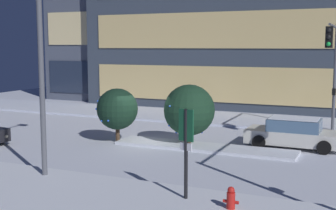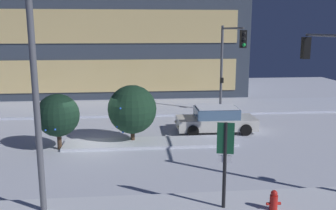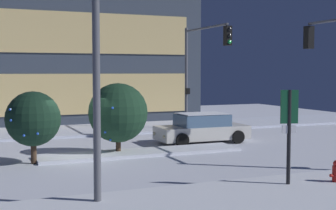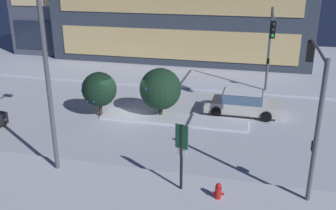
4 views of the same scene
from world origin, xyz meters
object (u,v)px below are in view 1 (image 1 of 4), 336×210
(fire_hydrant, at_px, (231,200))
(car_far, at_px, (294,133))
(parking_info_sign, at_px, (186,143))
(decorated_tree_left_of_median, at_px, (117,109))
(street_lamp_arched, at_px, (53,37))
(traffic_light_corner_far_right, at_px, (333,59))
(decorated_tree_median, at_px, (189,110))

(fire_hydrant, bearing_deg, car_far, 88.10)
(parking_info_sign, relative_size, decorated_tree_left_of_median, 1.07)
(car_far, relative_size, street_lamp_arched, 0.57)
(parking_info_sign, bearing_deg, traffic_light_corner_far_right, 0.06)
(decorated_tree_median, height_order, decorated_tree_left_of_median, decorated_tree_median)
(fire_hydrant, bearing_deg, decorated_tree_left_of_median, 137.70)
(street_lamp_arched, height_order, parking_info_sign, street_lamp_arched)
(car_far, relative_size, decorated_tree_median, 1.53)
(car_far, xyz_separation_m, decorated_tree_left_of_median, (-8.59, -2.48, 1.04))
(traffic_light_corner_far_right, height_order, decorated_tree_median, traffic_light_corner_far_right)
(fire_hydrant, xyz_separation_m, decorated_tree_left_of_median, (-8.25, 7.51, 1.36))
(car_far, relative_size, fire_hydrant, 5.74)
(decorated_tree_median, bearing_deg, decorated_tree_left_of_median, -167.72)
(traffic_light_corner_far_right, relative_size, decorated_tree_median, 2.00)
(traffic_light_corner_far_right, distance_m, decorated_tree_left_of_median, 11.68)
(traffic_light_corner_far_right, distance_m, street_lamp_arched, 14.77)
(street_lamp_arched, xyz_separation_m, decorated_tree_left_of_median, (-0.72, 6.01, -3.57))
(car_far, bearing_deg, traffic_light_corner_far_right, -115.60)
(car_far, height_order, fire_hydrant, car_far)
(traffic_light_corner_far_right, xyz_separation_m, street_lamp_arched, (-9.31, -11.42, 1.02))
(car_far, relative_size, traffic_light_corner_far_right, 0.76)
(street_lamp_arched, height_order, decorated_tree_left_of_median, street_lamp_arched)
(street_lamp_arched, distance_m, fire_hydrant, 9.13)
(parking_info_sign, xyz_separation_m, decorated_tree_median, (-2.99, 7.98, -0.14))
(fire_hydrant, height_order, parking_info_sign, parking_info_sign)
(traffic_light_corner_far_right, relative_size, parking_info_sign, 2.04)
(street_lamp_arched, distance_m, parking_info_sign, 6.94)
(fire_hydrant, xyz_separation_m, parking_info_sign, (-1.59, 0.33, 1.55))
(street_lamp_arched, height_order, fire_hydrant, street_lamp_arched)
(traffic_light_corner_far_right, bearing_deg, fire_hydrant, -7.82)
(street_lamp_arched, distance_m, decorated_tree_left_of_median, 7.03)
(fire_hydrant, bearing_deg, street_lamp_arched, 168.76)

